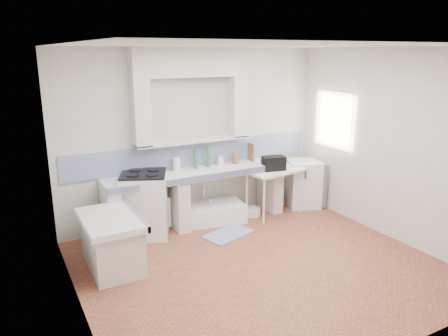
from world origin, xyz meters
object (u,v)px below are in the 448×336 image
stove (145,205)px  fridge (303,183)px  sink (210,213)px  side_table (274,192)px

stove → fridge: size_ratio=1.14×
sink → fridge: fridge is taller
fridge → stove: bearing=-162.2°
sink → side_table: bearing=-2.0°
sink → fridge: 1.86m
side_table → fridge: 0.72m
stove → sink: stove is taller
side_table → stove: bearing=165.8°
stove → side_table: stove is taller
stove → side_table: bearing=17.9°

